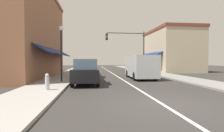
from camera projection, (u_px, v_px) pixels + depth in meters
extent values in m
plane|color=#33302D|center=(111.00, 72.00, 24.44)|extent=(80.00, 80.00, 0.00)
cube|color=#A39E99|center=(71.00, 72.00, 23.81)|extent=(2.60, 56.00, 0.12)
cube|color=gray|center=(148.00, 72.00, 25.08)|extent=(2.60, 56.00, 0.12)
cube|color=silver|center=(111.00, 72.00, 24.44)|extent=(0.14, 52.00, 0.01)
cube|color=#8E5B42|center=(23.00, 35.00, 17.26)|extent=(5.44, 14.00, 8.45)
cube|color=slate|center=(51.00, 63.00, 17.65)|extent=(0.08, 10.64, 1.80)
cube|color=navy|center=(57.00, 52.00, 17.69)|extent=(1.27, 11.76, 0.73)
cube|color=slate|center=(41.00, 8.00, 14.45)|extent=(0.08, 1.10, 1.30)
cube|color=slate|center=(56.00, 24.00, 20.57)|extent=(0.08, 1.10, 1.30)
cube|color=#BCAD8E|center=(170.00, 52.00, 27.46)|extent=(5.91, 10.00, 6.16)
cube|color=brown|center=(170.00, 31.00, 27.37)|extent=(6.11, 10.20, 0.40)
cube|color=slate|center=(153.00, 62.00, 27.18)|extent=(0.08, 7.60, 1.80)
cube|color=navy|center=(149.00, 55.00, 27.07)|extent=(1.27, 8.40, 0.73)
cube|color=slate|center=(158.00, 42.00, 24.90)|extent=(0.08, 1.10, 1.30)
cube|color=slate|center=(148.00, 44.00, 29.27)|extent=(0.08, 1.10, 1.30)
cube|color=black|center=(86.00, 74.00, 12.11)|extent=(1.78, 4.13, 0.80)
cube|color=slate|center=(86.00, 64.00, 11.99)|extent=(1.55, 2.02, 0.66)
cylinder|color=black|center=(77.00, 78.00, 13.39)|extent=(0.21, 0.62, 0.62)
cylinder|color=black|center=(97.00, 78.00, 13.55)|extent=(0.21, 0.62, 0.62)
cylinder|color=black|center=(72.00, 82.00, 10.70)|extent=(0.21, 0.62, 0.62)
cylinder|color=black|center=(98.00, 82.00, 10.86)|extent=(0.21, 0.62, 0.62)
cube|color=#B7BABF|center=(88.00, 70.00, 17.00)|extent=(1.77, 4.12, 0.80)
cube|color=slate|center=(88.00, 63.00, 16.88)|extent=(1.54, 2.02, 0.66)
cylinder|color=black|center=(80.00, 73.00, 18.26)|extent=(0.21, 0.62, 0.62)
cylinder|color=black|center=(95.00, 73.00, 18.46)|extent=(0.21, 0.62, 0.62)
cylinder|color=black|center=(79.00, 76.00, 15.57)|extent=(0.21, 0.62, 0.62)
cylinder|color=black|center=(96.00, 75.00, 15.78)|extent=(0.21, 0.62, 0.62)
cube|color=#B2B7BC|center=(140.00, 66.00, 15.95)|extent=(2.04, 5.03, 1.90)
cube|color=slate|center=(134.00, 61.00, 18.33)|extent=(1.73, 0.30, 0.84)
cube|color=black|center=(134.00, 72.00, 18.54)|extent=(1.86, 0.23, 0.24)
cylinder|color=black|center=(128.00, 74.00, 17.43)|extent=(0.25, 0.72, 0.72)
cylinder|color=black|center=(145.00, 73.00, 17.61)|extent=(0.25, 0.72, 0.72)
cylinder|color=black|center=(135.00, 76.00, 14.35)|extent=(0.25, 0.72, 0.72)
cylinder|color=black|center=(155.00, 76.00, 14.52)|extent=(0.25, 0.72, 0.72)
cylinder|color=#333333|center=(144.00, 52.00, 24.95)|extent=(0.18, 0.18, 5.85)
cylinder|color=#333333|center=(125.00, 33.00, 24.56)|extent=(5.40, 0.12, 0.12)
cube|color=black|center=(107.00, 37.00, 24.09)|extent=(0.30, 0.24, 0.90)
sphere|color=#420F0F|center=(107.00, 35.00, 23.95)|extent=(0.20, 0.20, 0.20)
sphere|color=yellow|center=(107.00, 37.00, 23.96)|extent=(0.20, 0.20, 0.20)
sphere|color=#0C3316|center=(107.00, 39.00, 23.96)|extent=(0.20, 0.20, 0.20)
cylinder|color=black|center=(61.00, 57.00, 13.05)|extent=(0.12, 0.12, 3.93)
sphere|color=white|center=(61.00, 28.00, 12.99)|extent=(0.36, 0.36, 0.36)
cylinder|color=#B2B2B7|center=(47.00, 83.00, 9.02)|extent=(0.22, 0.22, 0.70)
sphere|color=#B2B2B7|center=(47.00, 75.00, 9.01)|extent=(0.20, 0.20, 0.20)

